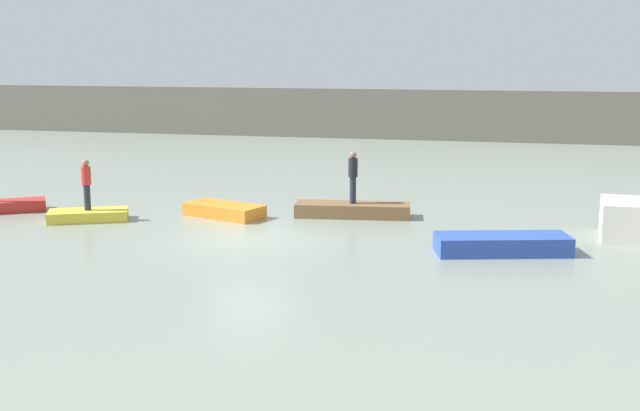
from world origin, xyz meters
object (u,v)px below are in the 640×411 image
(person_red_shirt, at_px, (86,182))
(rowboat_yellow, at_px, (88,215))
(rowboat_orange, at_px, (224,210))
(person_dark_shirt, at_px, (353,174))
(rowboat_blue, at_px, (502,244))
(rowboat_brown, at_px, (353,210))

(person_red_shirt, bearing_deg, rowboat_yellow, 0.00)
(rowboat_yellow, height_order, person_red_shirt, person_red_shirt)
(rowboat_orange, height_order, person_dark_shirt, person_dark_shirt)
(person_dark_shirt, bearing_deg, rowboat_blue, -38.81)
(rowboat_orange, relative_size, person_dark_shirt, 1.54)
(rowboat_yellow, height_order, rowboat_brown, rowboat_brown)
(rowboat_brown, height_order, person_red_shirt, person_red_shirt)
(rowboat_yellow, distance_m, rowboat_blue, 13.84)
(rowboat_orange, bearing_deg, rowboat_yellow, -138.65)
(person_dark_shirt, bearing_deg, person_red_shirt, -162.38)
(rowboat_yellow, distance_m, person_dark_shirt, 9.13)
(rowboat_orange, distance_m, rowboat_brown, 4.47)
(rowboat_brown, distance_m, rowboat_blue, 6.61)
(rowboat_orange, xyz_separation_m, person_dark_shirt, (4.35, 1.05, 1.27))
(rowboat_orange, relative_size, rowboat_brown, 0.70)
(rowboat_blue, bearing_deg, person_dark_shirt, 126.00)
(rowboat_brown, relative_size, person_dark_shirt, 2.19)
(rowboat_blue, bearing_deg, rowboat_orange, 146.75)
(person_red_shirt, relative_size, person_dark_shirt, 0.95)
(rowboat_orange, relative_size, person_red_shirt, 1.61)
(rowboat_yellow, xyz_separation_m, rowboat_orange, (4.27, 1.69, 0.04))
(rowboat_orange, bearing_deg, person_red_shirt, -138.65)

